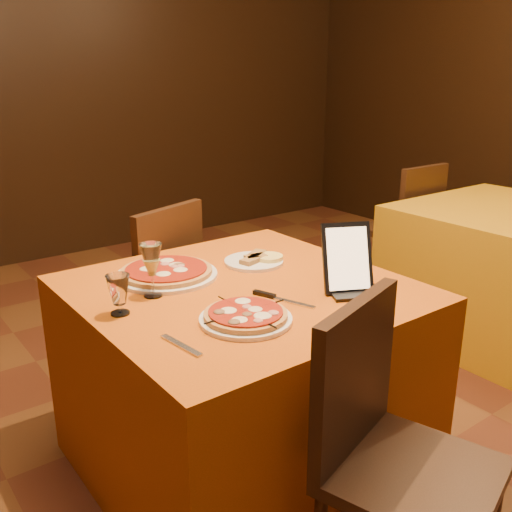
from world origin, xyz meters
TOP-DOWN VIEW (x-y plane):
  - floor at (0.00, 0.00)m, footprint 6.00×7.00m
  - wall_back at (0.00, 3.50)m, footprint 6.00×0.01m
  - main_table at (-0.35, 0.41)m, footprint 1.10×1.10m
  - side_table at (1.56, 0.44)m, footprint 1.10×1.10m
  - chair_main_near at (-0.35, -0.38)m, footprint 0.47×0.47m
  - chair_main_far at (-0.35, 1.23)m, footprint 0.56×0.56m
  - chair_side_far at (1.56, 1.26)m, footprint 0.45×0.45m
  - pizza_near at (-0.51, 0.16)m, footprint 0.29×0.29m
  - pizza_far at (-0.51, 0.66)m, footprint 0.38×0.38m
  - cutlet_dish at (-0.16, 0.59)m, footprint 0.24×0.24m
  - wine_glass at (-0.64, 0.52)m, footprint 0.09×0.09m
  - water_glass at (-0.79, 0.45)m, footprint 0.08×0.08m
  - tablet at (-0.08, 0.16)m, footprint 0.20×0.16m
  - knife at (-0.31, 0.21)m, footprint 0.09×0.21m
  - fork_near at (-0.75, 0.14)m, footprint 0.04×0.17m
  - fork_far at (-0.41, 0.78)m, footprint 0.07×0.18m

SIDE VIEW (x-z plane):
  - floor at x=0.00m, z-range -0.01..0.00m
  - main_table at x=-0.35m, z-range 0.00..0.75m
  - side_table at x=1.56m, z-range 0.00..0.75m
  - chair_main_near at x=-0.35m, z-range 0.00..0.91m
  - chair_main_far at x=-0.35m, z-range 0.00..0.91m
  - chair_side_far at x=1.56m, z-range 0.00..0.91m
  - knife at x=-0.31m, z-range 0.75..0.76m
  - fork_near at x=-0.75m, z-range 0.75..0.76m
  - fork_far at x=-0.41m, z-range 0.75..0.76m
  - cutlet_dish at x=-0.16m, z-range 0.75..0.78m
  - pizza_near at x=-0.51m, z-range 0.75..0.78m
  - pizza_far at x=-0.51m, z-range 0.75..0.78m
  - water_glass at x=-0.79m, z-range 0.75..0.88m
  - wine_glass at x=-0.64m, z-range 0.75..0.94m
  - tablet at x=-0.08m, z-range 0.75..0.99m
  - wall_back at x=0.00m, z-range 0.00..2.80m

